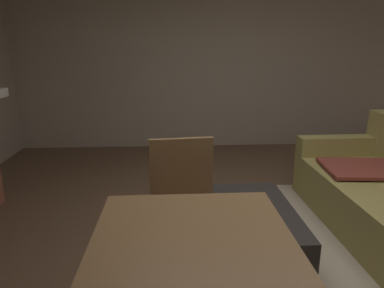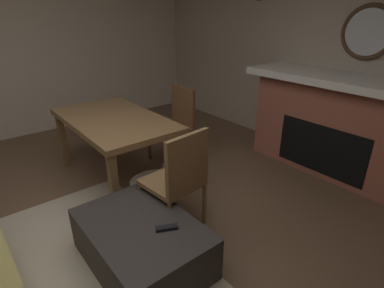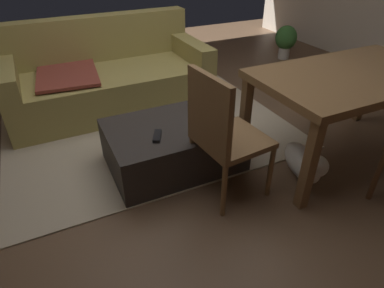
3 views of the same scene
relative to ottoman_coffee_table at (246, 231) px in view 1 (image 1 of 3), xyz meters
The scene contains 6 objects.
floor 0.34m from the ottoman_coffee_table, 46.68° to the left, with size 7.92×7.92×0.00m, color brown.
wall_left 3.34m from the ottoman_coffee_table, behind, with size 0.12×6.66×2.82m, color #B7A893.
area_rug 0.66m from the ottoman_coffee_table, 90.00° to the left, with size 2.60×2.00×0.01m, color tan.
ottoman_coffee_table is the anchor object (origin of this frame).
tv_remote 0.28m from the ottoman_coffee_table, 145.88° to the right, with size 0.05×0.16×0.02m, color black.
dining_chair_west 0.60m from the ottoman_coffee_table, 71.75° to the right, with size 0.48×0.48×0.93m.
Camera 1 is at (2.15, -0.75, 1.53)m, focal length 32.87 mm.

